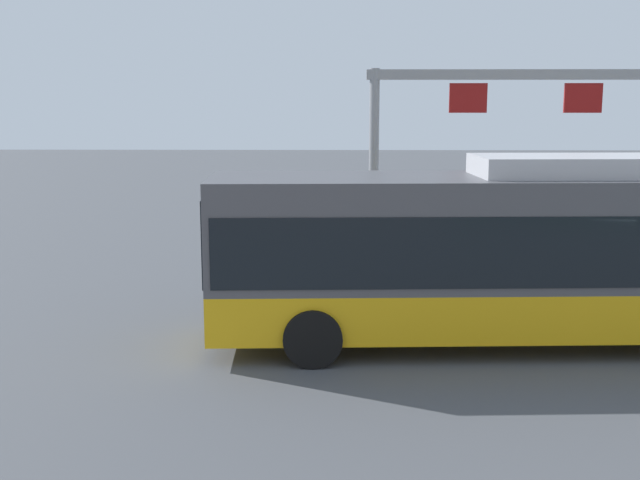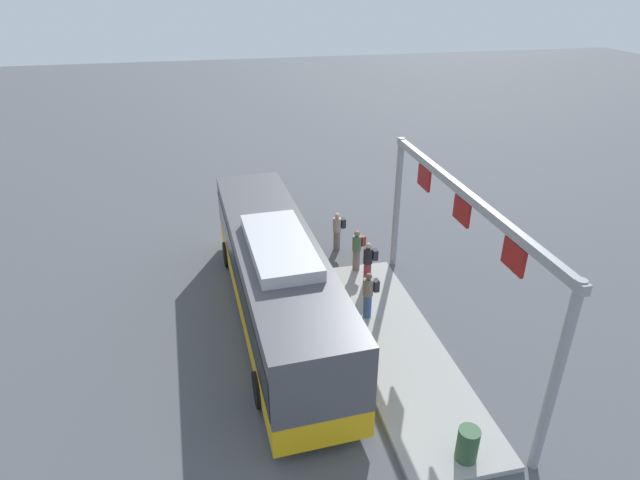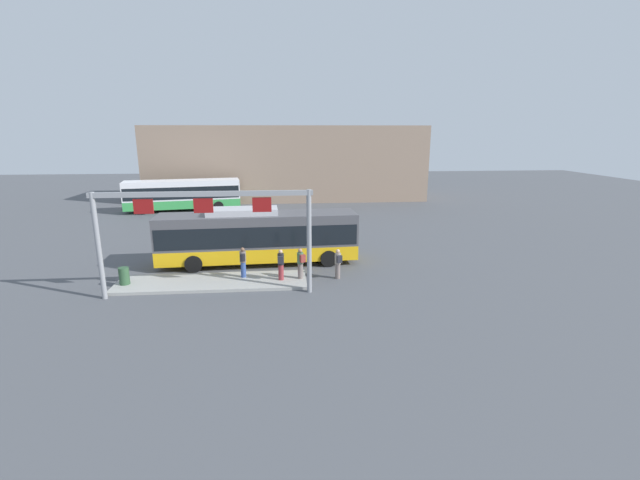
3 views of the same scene
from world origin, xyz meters
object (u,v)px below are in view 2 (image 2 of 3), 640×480
object	(u,v)px
person_waiting_mid	(357,249)
trash_bin	(468,444)
person_boarding	(338,230)
person_waiting_far	(369,294)
person_waiting_near	(369,262)
bus_main	(276,273)

from	to	relation	value
person_waiting_mid	trash_bin	distance (m)	9.18
person_boarding	person_waiting_far	xyz separation A→B (m)	(-5.15, 0.24, 0.16)
person_waiting_near	trash_bin	bearing A→B (deg)	92.53
person_waiting_near	person_waiting_mid	distance (m)	1.07
trash_bin	person_waiting_far	bearing A→B (deg)	5.37
person_boarding	person_waiting_near	bearing A→B (deg)	84.51
person_waiting_mid	trash_bin	bearing A→B (deg)	63.43
bus_main	person_waiting_near	world-z (taller)	bus_main
bus_main	person_waiting_mid	bearing A→B (deg)	-58.04
person_waiting_near	bus_main	bearing A→B (deg)	23.42
person_waiting_near	trash_bin	xyz separation A→B (m)	(-8.11, 0.05, -0.44)
person_waiting_near	trash_bin	size ratio (longest dim) A/B	1.86
person_waiting_near	person_waiting_mid	world-z (taller)	same
person_waiting_near	person_waiting_mid	xyz separation A→B (m)	(1.06, 0.13, 0.00)
bus_main	trash_bin	bearing A→B (deg)	-155.13
person_waiting_mid	person_waiting_near	bearing A→B (deg)	69.86
person_waiting_mid	person_boarding	bearing A→B (deg)	-109.99
trash_bin	person_waiting_near	bearing A→B (deg)	-0.37
bus_main	person_boarding	bearing A→B (deg)	-38.55
bus_main	person_boarding	distance (m)	5.57
bus_main	person_boarding	world-z (taller)	bus_main
bus_main	person_waiting_near	bearing A→B (deg)	-72.26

